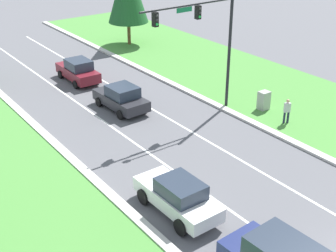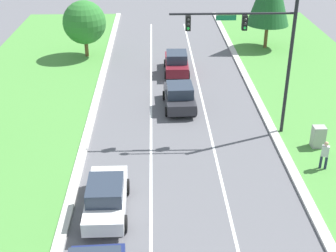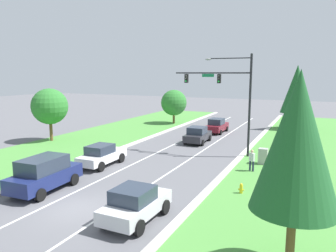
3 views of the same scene
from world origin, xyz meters
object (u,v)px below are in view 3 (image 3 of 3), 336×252
(charcoal_sedan, at_px, (198,135))
(conifer_near_right_tree, at_px, (297,89))
(pedestrian, at_px, (252,160))
(oak_far_left_tree, at_px, (50,107))
(white_sedan, at_px, (102,155))
(silver_sedan, at_px, (135,204))
(traffic_signal_mast, at_px, (229,90))
(burgundy_sedan, at_px, (217,126))
(utility_cabinet, at_px, (263,157))
(conifer_far_right_tree, at_px, (297,142))
(oak_near_left_tree, at_px, (174,103))
(navy_suv, at_px, (44,174))
(fire_hydrant, at_px, (241,189))

(charcoal_sedan, xyz_separation_m, conifer_near_right_tree, (8.66, 12.88, 4.43))
(pedestrian, distance_m, oak_far_left_tree, 21.98)
(white_sedan, height_order, pedestrian, white_sedan)
(pedestrian, bearing_deg, white_sedan, 38.15)
(silver_sedan, bearing_deg, traffic_signal_mast, 88.70)
(burgundy_sedan, relative_size, utility_cabinet, 3.34)
(burgundy_sedan, bearing_deg, conifer_near_right_tree, 36.71)
(conifer_near_right_tree, height_order, conifer_far_right_tree, conifer_near_right_tree)
(traffic_signal_mast, relative_size, utility_cabinet, 6.64)
(burgundy_sedan, height_order, oak_near_left_tree, oak_near_left_tree)
(pedestrian, xyz_separation_m, oak_near_left_tree, (-14.73, 18.95, 2.13))
(oak_near_left_tree, bearing_deg, burgundy_sedan, -28.79)
(pedestrian, relative_size, oak_near_left_tree, 0.34)
(traffic_signal_mast, relative_size, white_sedan, 1.95)
(traffic_signal_mast, bearing_deg, navy_suv, -120.28)
(silver_sedan, xyz_separation_m, pedestrian, (3.66, 10.69, 0.05))
(utility_cabinet, xyz_separation_m, pedestrian, (-0.45, -2.35, 0.27))
(fire_hydrant, distance_m, conifer_near_right_tree, 26.33)
(traffic_signal_mast, relative_size, conifer_near_right_tree, 1.07)
(navy_suv, bearing_deg, conifer_near_right_tree, 65.26)
(traffic_signal_mast, xyz_separation_m, silver_sedan, (-0.68, -14.96, -4.93))
(traffic_signal_mast, bearing_deg, fire_hydrant, -70.27)
(white_sedan, distance_m, silver_sedan, 10.48)
(burgundy_sedan, distance_m, utility_cabinet, 14.46)
(utility_cabinet, bearing_deg, navy_suv, -134.16)
(charcoal_sedan, bearing_deg, white_sedan, -111.17)
(conifer_far_right_tree, bearing_deg, navy_suv, 169.68)
(burgundy_sedan, relative_size, oak_far_left_tree, 0.79)
(burgundy_sedan, relative_size, oak_near_left_tree, 0.91)
(fire_hydrant, bearing_deg, navy_suv, -158.20)
(utility_cabinet, xyz_separation_m, fire_hydrant, (-0.14, -7.23, -0.33))
(silver_sedan, distance_m, fire_hydrant, 7.05)
(charcoal_sedan, bearing_deg, conifer_far_right_tree, -63.86)
(conifer_near_right_tree, relative_size, oak_near_left_tree, 1.69)
(navy_suv, distance_m, oak_near_left_tree, 28.66)
(conifer_far_right_tree, distance_m, oak_far_left_tree, 29.06)
(traffic_signal_mast, height_order, charcoal_sedan, traffic_signal_mast)
(conifer_near_right_tree, bearing_deg, conifer_far_right_tree, -86.27)
(burgundy_sedan, xyz_separation_m, oak_far_left_tree, (-14.65, -12.58, 2.90))
(pedestrian, bearing_deg, utility_cabinet, -79.15)
(utility_cabinet, distance_m, pedestrian, 2.41)
(white_sedan, height_order, conifer_near_right_tree, conifer_near_right_tree)
(burgundy_sedan, distance_m, fire_hydrant, 20.95)
(charcoal_sedan, height_order, navy_suv, navy_suv)
(traffic_signal_mast, bearing_deg, conifer_far_right_tree, -67.92)
(charcoal_sedan, distance_m, oak_far_left_tree, 15.96)
(conifer_near_right_tree, bearing_deg, silver_sedan, -99.25)
(burgundy_sedan, height_order, charcoal_sedan, burgundy_sedan)
(silver_sedan, relative_size, utility_cabinet, 3.16)
(navy_suv, bearing_deg, utility_cabinet, 43.40)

